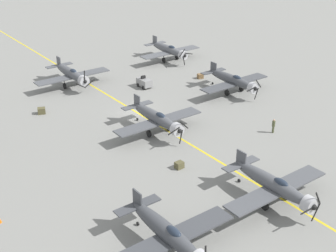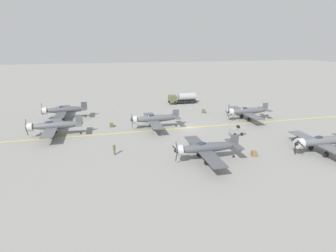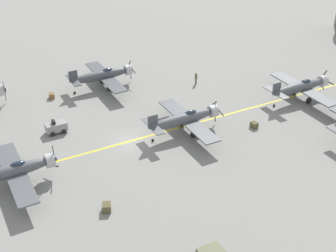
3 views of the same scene
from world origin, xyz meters
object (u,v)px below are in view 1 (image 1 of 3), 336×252
supply_crate_outboard (179,165)px  airplane_mid_left (233,80)px  airplane_near_left (169,50)px  airplane_far_right (168,233)px  supply_crate_by_tanker (200,76)px  ground_crew_walking (273,125)px  airplane_mid_center (157,118)px  airplane_near_center (72,74)px  tow_tractor (144,82)px  traffic_cone (0,220)px  supply_crate_mid_lane (42,111)px  airplane_far_center (274,185)px

supply_crate_outboard → airplane_mid_left: bearing=-147.7°
airplane_near_left → supply_crate_outboard: bearing=55.0°
airplane_far_right → supply_crate_by_tanker: 42.72m
airplane_near_left → supply_crate_by_tanker: size_ratio=13.24×
ground_crew_walking → supply_crate_outboard: bearing=-0.7°
airplane_far_right → ground_crew_walking: 25.96m
airplane_near_left → supply_crate_by_tanker: (1.57, 10.62, -1.63)m
airplane_far_right → airplane_near_left: airplane_far_right is taller
supply_crate_outboard → airplane_mid_center: bearing=-110.0°
airplane_mid_center → supply_crate_outboard: size_ratio=13.48×
airplane_near_center → airplane_mid_left: bearing=130.8°
tow_tractor → ground_crew_walking: size_ratio=1.41×
supply_crate_outboard → supply_crate_by_tanker: bearing=-134.7°
airplane_mid_left → airplane_near_left: (-1.81, -18.49, 0.00)m
airplane_near_center → airplane_near_left: (-20.00, -1.31, 0.00)m
airplane_mid_left → airplane_near_center: size_ratio=1.00×
airplane_mid_left → traffic_cone: (39.09, 10.61, -1.74)m
airplane_mid_center → airplane_near_center: bearing=-87.6°
tow_tractor → supply_crate_mid_lane: size_ratio=2.56×
airplane_mid_center → supply_crate_outboard: 9.14m
airplane_mid_left → airplane_near_center: (18.19, -17.18, 0.00)m
airplane_near_left → traffic_cone: airplane_near_left is taller
airplane_far_center → airplane_near_left: bearing=-115.0°
tow_tractor → airplane_mid_center: bearing=61.8°
airplane_mid_center → ground_crew_walking: size_ratio=6.52×
airplane_mid_center → airplane_far_right: bearing=56.3°
airplane_near_center → airplane_far_right: same height
airplane_mid_left → ground_crew_walking: airplane_mid_left is taller
supply_crate_outboard → airplane_far_center: bearing=107.2°
airplane_far_center → supply_crate_mid_lane: size_ratio=11.84×
airplane_near_left → airplane_far_center: bearing=66.0°
airplane_mid_left → ground_crew_walking: size_ratio=6.52×
supply_crate_by_tanker → supply_crate_outboard: bearing=45.3°
airplane_near_center → airplane_far_right: size_ratio=1.00×
airplane_mid_center → airplane_far_right: 22.32m
airplane_near_left → tow_tractor: size_ratio=4.62×
airplane_mid_left → supply_crate_by_tanker: size_ratio=13.24×
airplane_mid_left → tow_tractor: 13.79m
traffic_cone → tow_tractor: bearing=-145.2°
airplane_mid_left → airplane_near_center: bearing=-39.1°
airplane_far_right → ground_crew_walking: bearing=-144.3°
airplane_near_left → airplane_far_right: bearing=53.3°
ground_crew_walking → supply_crate_mid_lane: (21.01, -22.90, -0.58)m
airplane_far_center → supply_crate_by_tanker: 35.53m
airplane_far_center → airplane_mid_left: (-16.90, -23.21, 0.00)m
supply_crate_by_tanker → supply_crate_mid_lane: size_ratio=0.89×
airplane_mid_left → supply_crate_mid_lane: bearing=-16.5°
airplane_near_center → traffic_cone: size_ratio=21.82×
airplane_far_center → airplane_near_center: 40.41m
airplane_mid_center → supply_crate_by_tanker: 21.21m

